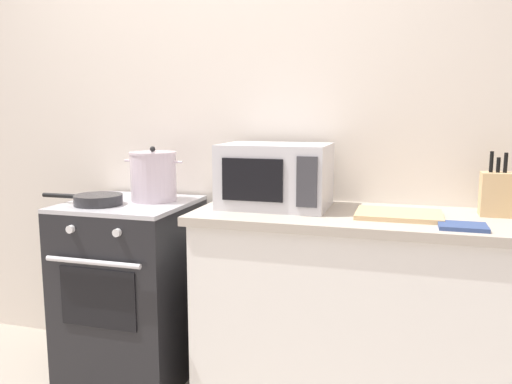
# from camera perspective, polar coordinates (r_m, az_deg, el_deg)

# --- Properties ---
(back_wall) EXTENTS (4.40, 0.10, 2.50)m
(back_wall) POSITION_cam_1_polar(r_m,az_deg,el_deg) (2.71, 1.88, 6.40)
(back_wall) COLOR silver
(back_wall) RESTS_ON ground_plane
(lower_cabinet_right) EXTENTS (1.64, 0.56, 0.88)m
(lower_cabinet_right) POSITION_cam_1_polar(r_m,az_deg,el_deg) (2.45, 13.69, -13.60)
(lower_cabinet_right) COLOR white
(lower_cabinet_right) RESTS_ON ground_plane
(countertop_right) EXTENTS (1.70, 0.60, 0.04)m
(countertop_right) POSITION_cam_1_polar(r_m,az_deg,el_deg) (2.32, 14.10, -3.00)
(countertop_right) COLOR #ADA393
(countertop_right) RESTS_ON lower_cabinet_right
(stove) EXTENTS (0.60, 0.64, 0.92)m
(stove) POSITION_cam_1_polar(r_m,az_deg,el_deg) (2.77, -13.63, -10.51)
(stove) COLOR black
(stove) RESTS_ON ground_plane
(stock_pot) EXTENTS (0.32, 0.24, 0.28)m
(stock_pot) POSITION_cam_1_polar(r_m,az_deg,el_deg) (2.65, -11.36, 1.73)
(stock_pot) COLOR silver
(stock_pot) RESTS_ON stove
(frying_pan) EXTENTS (0.43, 0.23, 0.05)m
(frying_pan) POSITION_cam_1_polar(r_m,az_deg,el_deg) (2.61, -17.29, -0.82)
(frying_pan) COLOR #28282B
(frying_pan) RESTS_ON stove
(microwave) EXTENTS (0.50, 0.37, 0.30)m
(microwave) POSITION_cam_1_polar(r_m,az_deg,el_deg) (2.42, 2.19, 1.83)
(microwave) COLOR silver
(microwave) RESTS_ON countertop_right
(cutting_board) EXTENTS (0.36, 0.26, 0.02)m
(cutting_board) POSITION_cam_1_polar(r_m,az_deg,el_deg) (2.29, 15.62, -2.43)
(cutting_board) COLOR tan
(cutting_board) RESTS_ON countertop_right
(knife_block) EXTENTS (0.13, 0.10, 0.28)m
(knife_block) POSITION_cam_1_polar(r_m,az_deg,el_deg) (2.44, 25.19, -0.16)
(knife_block) COLOR tan
(knife_block) RESTS_ON countertop_right
(oven_mitt) EXTENTS (0.18, 0.14, 0.02)m
(oven_mitt) POSITION_cam_1_polar(r_m,az_deg,el_deg) (2.14, 22.05, -3.56)
(oven_mitt) COLOR #33477A
(oven_mitt) RESTS_ON countertop_right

